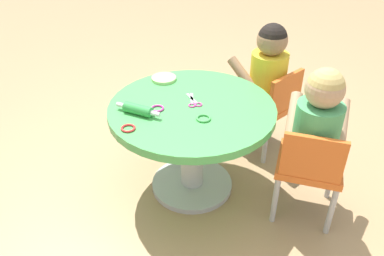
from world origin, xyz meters
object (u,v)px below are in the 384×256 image
at_px(rolling_pin, 138,109).
at_px(seated_child_left, 318,121).
at_px(child_chair_left, 309,166).
at_px(craft_scissors, 194,102).
at_px(child_chair_right, 270,105).
at_px(seated_child_right, 268,68).
at_px(craft_table, 192,129).

bearing_deg(rolling_pin, seated_child_left, -110.43).
xyz_separation_m(child_chair_left, craft_scissors, (0.36, 0.47, 0.21)).
bearing_deg(child_chair_right, rolling_pin, 107.91).
xyz_separation_m(child_chair_left, rolling_pin, (0.32, 0.75, 0.23)).
xyz_separation_m(child_chair_left, child_chair_right, (0.58, -0.05, 0.00)).
height_order(child_chair_left, seated_child_right, seated_child_right).
height_order(seated_child_left, rolling_pin, seated_child_left).
bearing_deg(child_chair_right, craft_scissors, 112.60).
distance_m(child_chair_right, craft_scissors, 0.60).
distance_m(child_chair_left, seated_child_left, 0.23).
bearing_deg(seated_child_left, child_chair_right, -2.94).
bearing_deg(rolling_pin, child_chair_right, -72.09).
distance_m(craft_table, craft_scissors, 0.14).
bearing_deg(craft_table, craft_scissors, -26.79).
bearing_deg(seated_child_right, craft_table, 118.60).
bearing_deg(seated_child_left, craft_table, 59.58).
distance_m(child_chair_right, rolling_pin, 0.87).
xyz_separation_m(craft_table, child_chair_right, (0.25, -0.54, -0.07)).
height_order(child_chair_right, seated_child_right, seated_child_right).
bearing_deg(seated_child_left, craft_scissors, 56.33).
relative_size(seated_child_left, craft_scissors, 3.79).
distance_m(craft_table, rolling_pin, 0.31).
height_order(craft_table, rolling_pin, rolling_pin).
height_order(craft_table, child_chair_left, child_chair_left).
distance_m(craft_table, child_chair_left, 0.59).
distance_m(child_chair_left, child_chair_right, 0.58).
distance_m(child_chair_left, seated_child_right, 0.66).
relative_size(child_chair_left, seated_child_left, 1.05).
bearing_deg(seated_child_left, rolling_pin, 69.57).
height_order(seated_child_left, child_chair_right, seated_child_left).
distance_m(seated_child_right, craft_scissors, 0.56).
height_order(child_chair_right, craft_scissors, child_chair_right).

